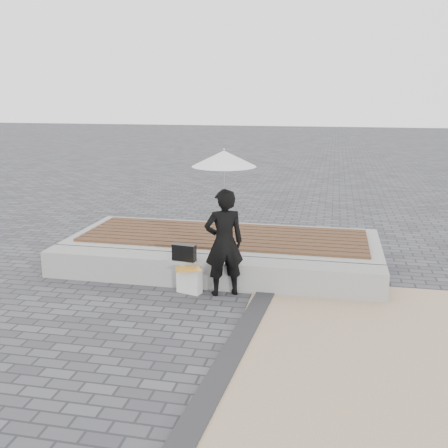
{
  "coord_description": "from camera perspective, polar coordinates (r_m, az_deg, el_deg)",
  "views": [
    {
      "loc": [
        1.71,
        -5.37,
        2.7
      ],
      "look_at": [
        0.31,
        1.29,
        1.0
      ],
      "focal_mm": 42.08,
      "sensor_mm": 36.0,
      "label": 1
    }
  ],
  "objects": [
    {
      "name": "woman",
      "position": [
        7.08,
        0.0,
        -2.04
      ],
      "size": [
        0.64,
        0.55,
        1.48
      ],
      "primitive_type": "imported",
      "rotation": [
        0.0,
        0.0,
        3.58
      ],
      "color": "black",
      "rests_on": "ground"
    },
    {
      "name": "handbag",
      "position": [
        7.42,
        -4.35,
        -3.11
      ],
      "size": [
        0.35,
        0.17,
        0.24
      ],
      "primitive_type": "cube",
      "rotation": [
        0.0,
        0.0,
        -0.15
      ],
      "color": "black",
      "rests_on": "seating_ledge"
    },
    {
      "name": "parasol",
      "position": [
        6.85,
        -0.0,
        7.13
      ],
      "size": [
        0.84,
        0.84,
        1.08
      ],
      "rotation": [
        0.0,
        0.0,
        0.27
      ],
      "color": "#B1B2B6",
      "rests_on": "ground"
    },
    {
      "name": "ground",
      "position": [
        6.25,
        -5.36,
        -11.62
      ],
      "size": [
        80.0,
        80.0,
        0.0
      ],
      "primitive_type": "plane",
      "color": "#4E4E53",
      "rests_on": "ground"
    },
    {
      "name": "edging_band",
      "position": [
        5.64,
        0.62,
        -14.34
      ],
      "size": [
        0.61,
        5.2,
        0.04
      ],
      "primitive_type": "cube",
      "rotation": [
        0.0,
        0.0,
        -0.07
      ],
      "color": "#2B2B2E",
      "rests_on": "ground"
    },
    {
      "name": "seating_ledge",
      "position": [
        7.6,
        -1.84,
        -5.18
      ],
      "size": [
        5.0,
        0.45,
        0.4
      ],
      "primitive_type": "cube",
      "color": "#969591",
      "rests_on": "ground"
    },
    {
      "name": "magazine",
      "position": [
        7.22,
        -3.91,
        -4.9
      ],
      "size": [
        0.4,
        0.34,
        0.01
      ],
      "primitive_type": "cube",
      "rotation": [
        0.0,
        0.0,
        0.35
      ],
      "color": "#D33E37",
      "rests_on": "canvas_tote"
    },
    {
      "name": "timber_platform",
      "position": [
        8.72,
        0.02,
        -2.65
      ],
      "size": [
        5.0,
        2.0,
        0.4
      ],
      "primitive_type": "cube",
      "color": "#9E9E99",
      "rests_on": "ground"
    },
    {
      "name": "canvas_tote",
      "position": [
        7.33,
        -3.78,
        -6.14
      ],
      "size": [
        0.37,
        0.23,
        0.36
      ],
      "primitive_type": "cube",
      "rotation": [
        0.0,
        0.0,
        -0.28
      ],
      "color": "silver",
      "rests_on": "ground"
    },
    {
      "name": "timber_decking",
      "position": [
        8.66,
        0.02,
        -1.25
      ],
      "size": [
        4.6,
        1.6,
        0.04
      ],
      "primitive_type": null,
      "color": "brown",
      "rests_on": "timber_platform"
    }
  ]
}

